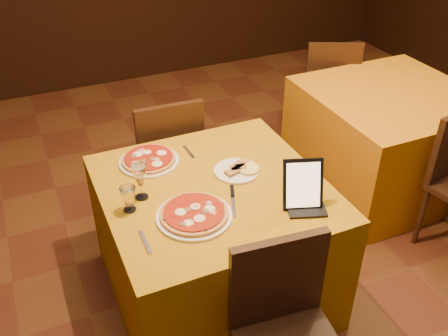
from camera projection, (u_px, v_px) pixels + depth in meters
name	position (u px, v px, depth m)	size (l,w,h in m)	color
floor	(306.00, 308.00, 2.82)	(6.00, 7.00, 0.01)	#5E2D19
main_table	(214.00, 242.00, 2.72)	(1.10, 1.10, 0.75)	#AD7C0B
side_table	(386.00, 140.00, 3.62)	(1.10, 1.10, 0.75)	orange
chair_main_far	(165.00, 155.00, 3.31)	(0.47, 0.47, 0.91)	black
chair_side_far	(326.00, 88.00, 4.18)	(0.39, 0.39, 0.91)	black
pizza_near	(194.00, 215.00, 2.30)	(0.36, 0.36, 0.03)	white
pizza_far	(149.00, 160.00, 2.68)	(0.32, 0.32, 0.03)	white
cutlet_dish	(237.00, 170.00, 2.61)	(0.24, 0.24, 0.03)	white
wine_glass	(140.00, 182.00, 2.38)	(0.08, 0.08, 0.19)	#FFE690
water_glass	(129.00, 199.00, 2.31)	(0.08, 0.08, 0.13)	silver
tablet	(303.00, 184.00, 2.32)	(0.19, 0.02, 0.24)	black
knife	(233.00, 202.00, 2.40)	(0.23, 0.02, 0.01)	silver
fork_near	(145.00, 242.00, 2.16)	(0.16, 0.02, 0.01)	#BBBCC2
fork_far	(189.00, 152.00, 2.77)	(0.15, 0.02, 0.01)	#AFAFB6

